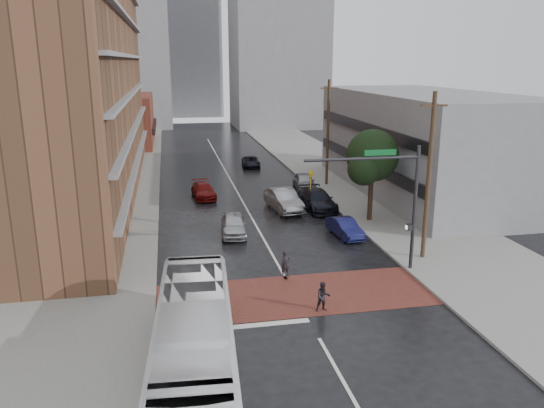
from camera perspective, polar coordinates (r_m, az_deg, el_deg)
name	(u,v)px	position (r m, az deg, el deg)	size (l,w,h in m)	color
ground	(297,299)	(27.19, 2.72, -10.19)	(160.00, 160.00, 0.00)	black
crosswalk	(295,295)	(27.63, 2.47, -9.74)	(14.00, 5.00, 0.02)	brown
sidewalk_west	(109,192)	(50.48, -17.12, 1.24)	(9.00, 90.00, 0.15)	gray
sidewalk_east	(350,181)	(53.15, 8.35, 2.43)	(9.00, 90.00, 0.15)	gray
apartment_block	(62,31)	(48.56, -21.62, 16.94)	(10.00, 44.00, 28.00)	brown
storefront_west	(124,120)	(78.49, -15.67, 8.65)	(8.00, 16.00, 7.00)	brown
building_east	(423,143)	(49.78, 15.93, 6.34)	(11.00, 26.00, 9.00)	gray
distant_tower_west	(117,35)	(102.24, -16.38, 17.02)	(18.00, 16.00, 32.00)	gray
distant_tower_east	(278,23)	(98.10, 0.65, 18.88)	(16.00, 14.00, 36.00)	gray
distant_tower_center	(192,59)	(118.99, -8.58, 15.17)	(12.00, 10.00, 24.00)	gray
street_tree	(372,159)	(39.31, 10.74, 4.78)	(4.20, 4.10, 6.90)	#332319
signal_mast	(391,191)	(29.69, 12.70, 1.34)	(6.50, 0.30, 7.20)	#2D2D33
utility_pole_near	(429,176)	(32.19, 16.50, 2.89)	(1.60, 0.26, 10.00)	#473321
utility_pole_far	(328,132)	(50.49, 6.03, 7.68)	(1.60, 0.26, 10.00)	#473321
transit_bus	(195,345)	(20.14, -8.33, -14.79)	(2.75, 11.74, 3.27)	white
pedestrian_a	(286,264)	(29.59, 1.47, -6.44)	(0.54, 0.36, 1.49)	black
pedestrian_b	(323,297)	(25.79, 5.54, -9.91)	(0.72, 0.56, 1.47)	black
car_travel_a	(233,225)	(36.62, -4.17, -2.22)	(1.71, 4.25, 1.45)	#B5B7BD
car_travel_b	(284,200)	(42.43, 1.26, 0.44)	(1.81, 5.19, 1.71)	#9B9CA2
car_travel_c	(203,190)	(46.83, -7.38, 1.45)	(1.80, 4.42, 1.28)	maroon
suv_travel	(251,162)	(60.24, -2.28, 4.57)	(1.91, 4.13, 1.15)	black
car_parked_near	(345,228)	(36.47, 7.86, -2.56)	(1.33, 3.80, 1.25)	#15184B
car_parked_mid	(318,200)	(42.89, 4.93, 0.44)	(2.18, 5.36, 1.55)	black
car_parked_far	(304,181)	(49.53, 3.49, 2.44)	(1.78, 4.43, 1.51)	#94959A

